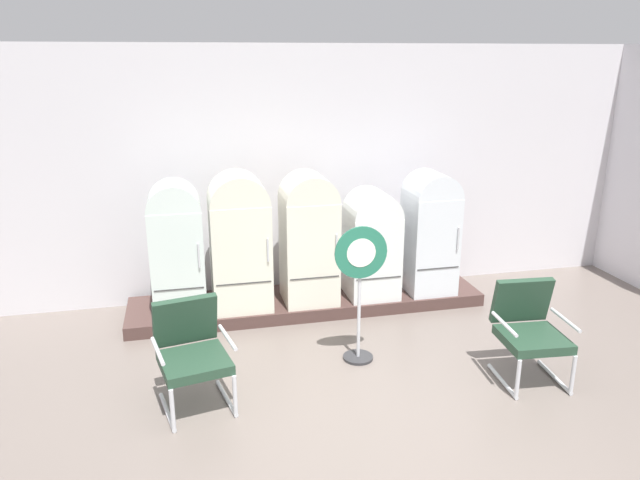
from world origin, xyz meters
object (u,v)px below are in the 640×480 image
at_px(refrigerator_1, 240,238).
at_px(armchair_left, 191,349).
at_px(armchair_right, 529,327).
at_px(sign_stand, 360,291).
at_px(refrigerator_4, 430,229).
at_px(refrigerator_2, 309,234).
at_px(refrigerator_0, 176,245).
at_px(refrigerator_3, 372,241).

distance_m(refrigerator_1, armchair_left, 1.95).
height_order(refrigerator_1, armchair_right, refrigerator_1).
bearing_deg(sign_stand, refrigerator_4, 45.23).
bearing_deg(refrigerator_1, armchair_left, -109.63).
xyz_separation_m(armchair_left, sign_stand, (1.72, 0.43, 0.25)).
bearing_deg(armchair_right, refrigerator_1, 141.89).
bearing_deg(refrigerator_1, sign_stand, -51.23).
height_order(refrigerator_2, armchair_left, refrigerator_2).
distance_m(refrigerator_0, refrigerator_2, 1.57).
distance_m(refrigerator_4, armchair_left, 3.55).
xyz_separation_m(refrigerator_3, sign_stand, (-0.55, -1.34, -0.09)).
xyz_separation_m(armchair_left, armchair_right, (3.25, -0.27, 0.00)).
relative_size(refrigerator_4, armchair_right, 1.59).
xyz_separation_m(refrigerator_3, refrigerator_4, (0.77, -0.00, 0.11)).
bearing_deg(armchair_right, refrigerator_4, 95.67).
distance_m(refrigerator_1, refrigerator_4, 2.41).
xyz_separation_m(refrigerator_0, refrigerator_4, (3.15, 0.01, -0.01)).
height_order(refrigerator_3, sign_stand, refrigerator_3).
height_order(refrigerator_0, sign_stand, refrigerator_0).
height_order(refrigerator_4, armchair_right, refrigerator_4).
bearing_deg(refrigerator_4, refrigerator_3, 179.77).
bearing_deg(refrigerator_1, refrigerator_3, -0.34).
relative_size(refrigerator_3, armchair_left, 1.39).
height_order(refrigerator_0, refrigerator_4, refrigerator_0).
relative_size(refrigerator_0, refrigerator_4, 1.02).
bearing_deg(refrigerator_2, refrigerator_4, -0.36).
bearing_deg(refrigerator_3, refrigerator_0, -179.60).
bearing_deg(sign_stand, armchair_left, -166.05).
relative_size(refrigerator_3, refrigerator_4, 0.88).
bearing_deg(refrigerator_2, sign_stand, -79.56).
xyz_separation_m(refrigerator_0, refrigerator_1, (0.73, 0.03, 0.03)).
height_order(refrigerator_1, refrigerator_2, refrigerator_1).
relative_size(refrigerator_2, armchair_left, 1.64).
bearing_deg(refrigerator_3, armchair_left, -142.11).
height_order(refrigerator_4, armchair_left, refrigerator_4).
bearing_deg(refrigerator_4, armchair_left, -149.91).
bearing_deg(refrigerator_3, refrigerator_4, -0.23).
bearing_deg(armchair_right, sign_stand, 155.40).
relative_size(refrigerator_4, sign_stand, 1.06).
distance_m(refrigerator_3, armchair_left, 2.90).
relative_size(refrigerator_3, sign_stand, 0.93).
height_order(refrigerator_1, sign_stand, refrigerator_1).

